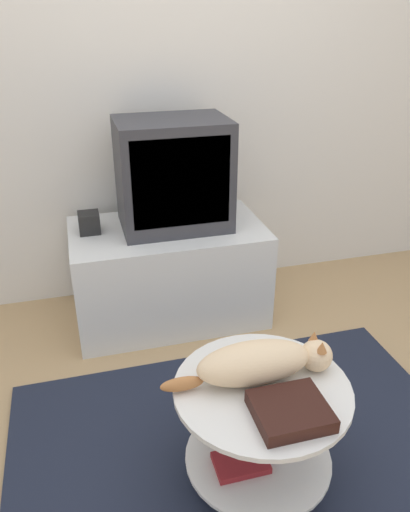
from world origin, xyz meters
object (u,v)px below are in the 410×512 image
(speaker, at_px, (89,223))
(dvd_box, at_px, (290,411))
(tv, at_px, (173,174))
(cat, at_px, (261,362))

(speaker, bearing_deg, dvd_box, -70.06)
(tv, distance_m, speaker, 0.50)
(speaker, height_order, cat, speaker)
(tv, xyz_separation_m, dvd_box, (0.06, -1.37, -0.34))
(tv, distance_m, dvd_box, 1.42)
(speaker, distance_m, cat, 1.30)
(speaker, relative_size, dvd_box, 0.47)
(cat, bearing_deg, tv, 92.86)
(tv, xyz_separation_m, speaker, (-0.44, 0.02, -0.23))
(tv, relative_size, dvd_box, 2.48)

